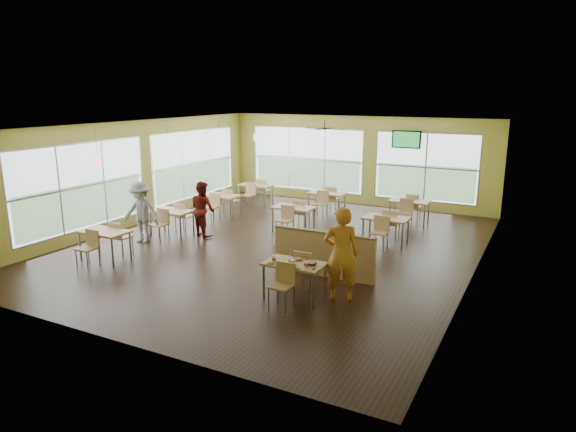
{
  "coord_description": "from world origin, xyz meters",
  "views": [
    {
      "loc": [
        6.33,
        -11.62,
        4.06
      ],
      "look_at": [
        0.95,
        -1.26,
        1.21
      ],
      "focal_mm": 32.0,
      "sensor_mm": 36.0,
      "label": 1
    }
  ],
  "objects_px": {
    "half_wall_divider": "(324,254)",
    "food_basket": "(311,263)",
    "main_table": "(294,268)",
    "man_plaid": "(341,254)"
  },
  "relations": [
    {
      "from": "half_wall_divider",
      "to": "food_basket",
      "type": "height_order",
      "value": "half_wall_divider"
    },
    {
      "from": "main_table",
      "to": "food_basket",
      "type": "bearing_deg",
      "value": 8.73
    },
    {
      "from": "half_wall_divider",
      "to": "food_basket",
      "type": "distance_m",
      "value": 1.46
    },
    {
      "from": "main_table",
      "to": "man_plaid",
      "type": "relative_size",
      "value": 0.8
    },
    {
      "from": "main_table",
      "to": "man_plaid",
      "type": "bearing_deg",
      "value": 23.47
    },
    {
      "from": "man_plaid",
      "to": "food_basket",
      "type": "xyz_separation_m",
      "value": [
        -0.51,
        -0.31,
        -0.17
      ]
    },
    {
      "from": "food_basket",
      "to": "man_plaid",
      "type": "bearing_deg",
      "value": 31.7
    },
    {
      "from": "main_table",
      "to": "food_basket",
      "type": "relative_size",
      "value": 6.01
    },
    {
      "from": "food_basket",
      "to": "half_wall_divider",
      "type": "bearing_deg",
      "value": 103.39
    },
    {
      "from": "half_wall_divider",
      "to": "man_plaid",
      "type": "relative_size",
      "value": 1.26
    }
  ]
}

